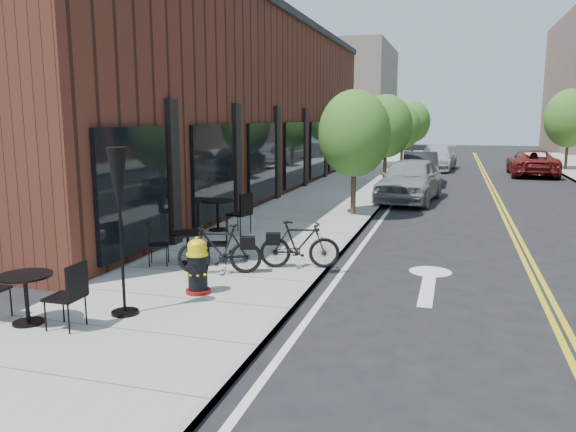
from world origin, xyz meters
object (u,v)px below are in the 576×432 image
(patio_umbrella, at_px, (119,196))
(parked_car_a, at_px, (410,180))
(parked_car_far, at_px, (532,163))
(bicycle_left, at_px, (220,249))
(bistro_set_b, at_px, (188,243))
(bicycle_right, at_px, (300,244))
(parked_car_c, at_px, (436,158))
(parked_car_b, at_px, (420,168))
(fire_hydrant, at_px, (198,267))
(bistro_set_a, at_px, (26,292))
(bistro_set_c, at_px, (218,211))

(patio_umbrella, relative_size, parked_car_a, 0.53)
(parked_car_far, bearing_deg, patio_umbrella, 71.57)
(bicycle_left, xyz_separation_m, patio_umbrella, (-0.50, -2.49, 1.33))
(patio_umbrella, bearing_deg, bistro_set_b, 97.88)
(bicycle_right, distance_m, parked_car_c, 24.14)
(bistro_set_b, height_order, patio_umbrella, patio_umbrella)
(parked_car_b, height_order, parked_car_c, parked_car_b)
(fire_hydrant, relative_size, patio_umbrella, 0.39)
(fire_hydrant, height_order, bistro_set_a, fire_hydrant)
(bistro_set_a, height_order, parked_car_b, parked_car_b)
(bistro_set_a, xyz_separation_m, parked_car_far, (9.84, 26.17, 0.10))
(bicycle_right, bearing_deg, parked_car_b, -19.71)
(bistro_set_c, height_order, parked_car_far, parked_car_far)
(bicycle_left, relative_size, bistro_set_b, 0.99)
(bistro_set_b, distance_m, parked_car_a, 11.59)
(parked_car_b, distance_m, parked_car_c, 7.39)
(fire_hydrant, distance_m, parked_car_a, 12.98)
(parked_car_c, bearing_deg, parked_car_a, -86.84)
(bistro_set_a, bearing_deg, fire_hydrant, 48.83)
(parked_car_b, xyz_separation_m, parked_car_c, (0.51, 7.37, -0.01))
(bistro_set_a, distance_m, parked_car_b, 21.23)
(bicycle_right, relative_size, parked_car_far, 0.32)
(bistro_set_c, bearing_deg, parked_car_c, 94.29)
(bistro_set_b, bearing_deg, bicycle_left, -50.77)
(bicycle_left, relative_size, parked_car_b, 0.36)
(bistro_set_b, bearing_deg, parked_car_c, 57.79)
(patio_umbrella, height_order, parked_car_c, patio_umbrella)
(bistro_set_a, bearing_deg, bicycle_left, 62.95)
(parked_car_a, bearing_deg, bistro_set_c, -113.67)
(bicycle_right, bearing_deg, bicycle_left, 106.71)
(parked_car_a, bearing_deg, parked_car_far, 70.39)
(bicycle_left, height_order, bistro_set_b, bicycle_left)
(bicycle_left, distance_m, bistro_set_a, 3.63)
(bistro_set_c, distance_m, parked_car_b, 14.35)
(bicycle_left, xyz_separation_m, bistro_set_b, (-0.91, 0.49, -0.05))
(bistro_set_b, relative_size, parked_car_b, 0.36)
(patio_umbrella, xyz_separation_m, parked_car_c, (3.67, 27.41, -1.21))
(bistro_set_a, xyz_separation_m, parked_car_a, (4.28, 14.75, 0.22))
(bistro_set_a, relative_size, parked_car_a, 0.37)
(bistro_set_c, relative_size, parked_car_b, 0.45)
(parked_car_b, bearing_deg, parked_car_far, 39.18)
(patio_umbrella, distance_m, parked_car_a, 14.39)
(bistro_set_c, relative_size, parked_car_far, 0.40)
(parked_car_b, bearing_deg, bicycle_right, -99.38)
(bistro_set_c, bearing_deg, fire_hydrant, -52.56)
(bistro_set_a, height_order, parked_car_a, parked_car_a)
(patio_umbrella, relative_size, parked_car_far, 0.50)
(bicycle_left, relative_size, parked_car_a, 0.34)
(parked_car_a, height_order, parked_car_c, parked_car_a)
(bistro_set_a, bearing_deg, parked_car_c, 79.88)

